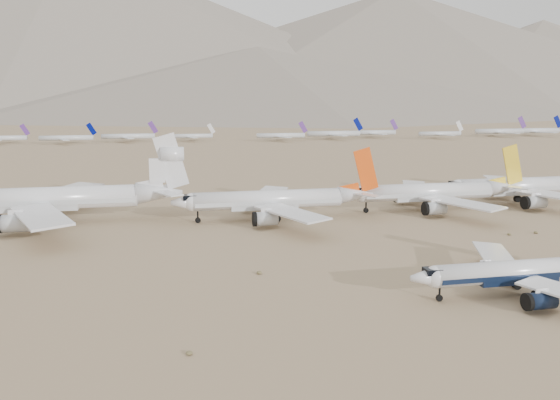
# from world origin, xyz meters

# --- Properties ---
(ground) EXTENTS (7000.00, 7000.00, 0.00)m
(ground) POSITION_xyz_m (0.00, 0.00, 0.00)
(ground) COLOR #7F674A
(ground) RESTS_ON ground
(main_airliner) EXTENTS (39.91, 38.98, 14.08)m
(main_airliner) POSITION_xyz_m (10.70, -4.45, 3.87)
(main_airliner) COLOR white
(main_airliner) RESTS_ON ground
(row2_navy_widebody) EXTENTS (54.54, 53.33, 19.40)m
(row2_navy_widebody) POSITION_xyz_m (59.18, 63.71, 5.42)
(row2_navy_widebody) COLOR white
(row2_navy_widebody) RESTS_ON ground
(row2_gold_tail) EXTENTS (51.53, 50.39, 18.35)m
(row2_gold_tail) POSITION_xyz_m (27.73, 61.39, 5.13)
(row2_gold_tail) COLOR white
(row2_gold_tail) RESTS_ON ground
(row2_orange_tail) EXTENTS (51.97, 50.84, 18.54)m
(row2_orange_tail) POSITION_xyz_m (-18.42, 58.18, 5.20)
(row2_orange_tail) COLOR white
(row2_orange_tail) RESTS_ON ground
(row2_white_trijet) EXTENTS (63.83, 62.39, 22.62)m
(row2_white_trijet) POSITION_xyz_m (-74.01, 64.90, 6.55)
(row2_white_trijet) COLOR white
(row2_white_trijet) RESTS_ON ground
(distant_storage_row) EXTENTS (568.46, 57.10, 15.05)m
(distant_storage_row) POSITION_xyz_m (35.43, 328.44, 4.38)
(distant_storage_row) COLOR silver
(distant_storage_row) RESTS_ON ground
(mountain_range) EXTENTS (7354.00, 3024.00, 470.00)m
(mountain_range) POSITION_xyz_m (70.18, 1648.01, 190.32)
(mountain_range) COLOR slate
(mountain_range) RESTS_ON ground
(foothills) EXTENTS (4637.50, 1395.00, 155.00)m
(foothills) POSITION_xyz_m (526.68, 1100.00, 67.15)
(foothills) COLOR slate
(foothills) RESTS_ON ground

